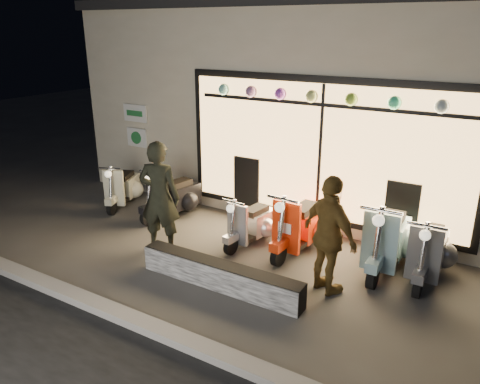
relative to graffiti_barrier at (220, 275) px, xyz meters
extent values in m
plane|color=#383533|center=(-0.34, 0.65, -0.20)|extent=(40.00, 40.00, 0.00)
cube|color=slate|center=(-0.34, -1.35, -0.14)|extent=(40.00, 0.25, 0.12)
cube|color=beige|center=(-0.34, 5.65, 1.80)|extent=(10.00, 6.00, 4.00)
cube|color=black|center=(-0.34, 5.65, 3.90)|extent=(10.20, 6.20, 0.20)
cube|color=black|center=(0.46, 2.63, 1.35)|extent=(5.45, 0.06, 2.65)
cube|color=#FFBF6B|center=(0.46, 2.59, 1.35)|extent=(5.20, 0.04, 2.40)
cube|color=black|center=(0.46, 2.55, 2.20)|extent=(4.90, 0.06, 0.06)
cube|color=white|center=(-3.94, 2.61, 1.65)|extent=(0.65, 0.04, 0.38)
cube|color=white|center=(-3.94, 2.61, 1.10)|extent=(0.55, 0.04, 0.42)
cube|color=black|center=(0.00, 0.00, 0.00)|extent=(2.64, 0.28, 0.40)
cylinder|color=black|center=(-0.44, 0.99, -0.05)|extent=(0.12, 0.31, 0.30)
cylinder|color=black|center=(-0.33, 1.86, -0.05)|extent=(0.14, 0.31, 0.30)
cube|color=silver|center=(-0.41, 1.17, 0.29)|extent=(0.41, 0.11, 0.72)
cube|color=silver|center=(-0.34, 1.78, 0.14)|extent=(0.44, 0.66, 0.41)
cube|color=black|center=(-0.35, 1.69, 0.38)|extent=(0.31, 0.52, 0.11)
sphere|color=#FFF2CC|center=(-0.44, 0.98, 0.64)|extent=(0.15, 0.15, 0.13)
cylinder|color=black|center=(0.43, 1.05, -0.02)|extent=(0.13, 0.37, 0.36)
cylinder|color=black|center=(0.51, 2.12, -0.02)|extent=(0.15, 0.37, 0.36)
cube|color=red|center=(0.45, 1.27, 0.40)|extent=(0.50, 0.11, 0.88)
cube|color=red|center=(0.50, 2.01, 0.21)|extent=(0.50, 0.78, 0.49)
cube|color=black|center=(0.49, 1.90, 0.51)|extent=(0.34, 0.62, 0.13)
sphere|color=#FFF2CC|center=(0.43, 1.04, 0.82)|extent=(0.17, 0.17, 0.16)
cylinder|color=black|center=(-2.47, 1.21, -0.03)|extent=(0.16, 0.35, 0.34)
cylinder|color=black|center=(-2.29, 2.19, -0.03)|extent=(0.18, 0.35, 0.34)
cube|color=black|center=(-2.43, 1.41, 0.36)|extent=(0.46, 0.15, 0.82)
cube|color=black|center=(-2.31, 2.09, 0.18)|extent=(0.54, 0.76, 0.46)
cube|color=black|center=(-2.32, 1.99, 0.46)|extent=(0.38, 0.60, 0.12)
sphere|color=#FFF2CC|center=(-2.47, 1.20, 0.75)|extent=(0.17, 0.17, 0.15)
cylinder|color=black|center=(-3.47, 1.22, -0.04)|extent=(0.20, 0.33, 0.32)
cylinder|color=black|center=(-3.81, 2.09, -0.04)|extent=(0.22, 0.33, 0.32)
cube|color=beige|center=(-3.54, 1.40, 0.32)|extent=(0.42, 0.22, 0.76)
cube|color=beige|center=(-3.78, 2.00, 0.15)|extent=(0.60, 0.75, 0.43)
cube|color=black|center=(-3.74, 1.91, 0.41)|extent=(0.43, 0.58, 0.11)
sphere|color=#FFF2CC|center=(-3.47, 1.21, 0.68)|extent=(0.18, 0.18, 0.14)
cylinder|color=black|center=(1.93, 1.14, -0.01)|extent=(0.12, 0.39, 0.39)
cylinder|color=black|center=(1.91, 2.29, -0.01)|extent=(0.14, 0.39, 0.39)
cube|color=#7BA4AF|center=(1.93, 1.38, 0.44)|extent=(0.53, 0.09, 0.94)
cube|color=#7BA4AF|center=(1.91, 2.17, 0.24)|extent=(0.50, 0.81, 0.53)
cube|color=black|center=(1.92, 2.06, 0.56)|extent=(0.33, 0.65, 0.14)
sphere|color=#FFF2CC|center=(1.93, 1.13, 0.89)|extent=(0.18, 0.18, 0.17)
cylinder|color=black|center=(2.56, 1.23, -0.03)|extent=(0.11, 0.35, 0.35)
cylinder|color=black|center=(2.54, 2.26, -0.03)|extent=(0.13, 0.35, 0.35)
cube|color=#55585C|center=(2.55, 1.44, 0.38)|extent=(0.47, 0.08, 0.84)
cube|color=#55585C|center=(2.54, 2.15, 0.19)|extent=(0.45, 0.73, 0.47)
cube|color=black|center=(2.54, 2.05, 0.48)|extent=(0.30, 0.58, 0.12)
sphere|color=#FFF2CC|center=(2.56, 1.22, 0.78)|extent=(0.16, 0.16, 0.15)
imported|color=black|center=(-1.56, 0.54, 0.77)|extent=(0.81, 0.65, 1.93)
imported|color=brown|center=(1.38, 0.72, 0.68)|extent=(1.11, 0.87, 1.76)
camera|label=1|loc=(3.38, -5.06, 3.46)|focal=35.00mm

